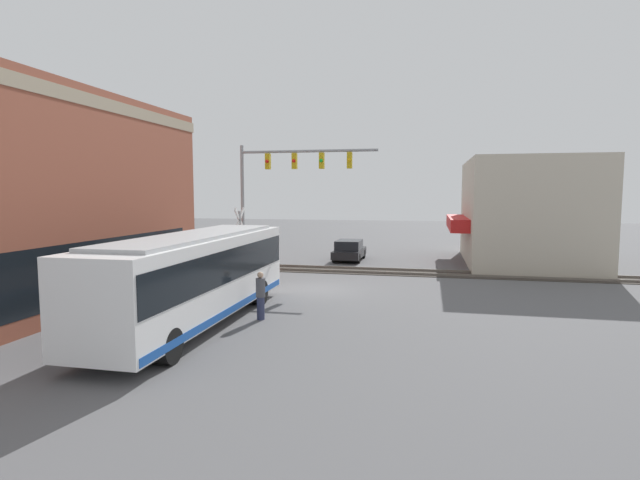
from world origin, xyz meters
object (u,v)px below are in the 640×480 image
(pedestrian_near_bus, at_px, (261,295))
(crossing_signal, at_px, (240,234))
(city_bus, at_px, (196,275))
(parked_car_black, at_px, (349,251))

(pedestrian_near_bus, bearing_deg, crossing_signal, 25.63)
(crossing_signal, bearing_deg, city_bus, -166.61)
(parked_car_black, bearing_deg, crossing_signal, 144.96)
(crossing_signal, relative_size, parked_car_black, 0.90)
(city_bus, height_order, parked_car_black, city_bus)
(parked_car_black, relative_size, pedestrian_near_bus, 2.40)
(city_bus, height_order, pedestrian_near_bus, city_bus)
(crossing_signal, distance_m, pedestrian_near_bus, 10.30)
(crossing_signal, distance_m, parked_car_black, 8.98)
(parked_car_black, distance_m, pedestrian_near_bus, 16.44)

